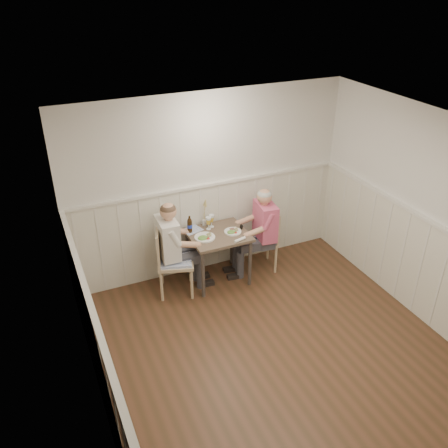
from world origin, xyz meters
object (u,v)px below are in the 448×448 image
at_px(chair_left, 171,258).
at_px(grass_vase, 204,214).
at_px(diner_cream, 172,254).
at_px(beer_bottle, 190,225).
at_px(dining_table, 218,241).
at_px(chair_right, 264,237).
at_px(man_in_pink, 262,237).

bearing_deg(chair_left, grass_vase, 26.17).
distance_m(diner_cream, beer_bottle, 0.47).
xyz_separation_m(dining_table, beer_bottle, (-0.34, 0.19, 0.22)).
relative_size(chair_right, man_in_pink, 0.72).
distance_m(dining_table, diner_cream, 0.67).
height_order(chair_right, beer_bottle, beer_bottle).
height_order(chair_left, grass_vase, grass_vase).
relative_size(dining_table, chair_left, 0.80).
height_order(dining_table, grass_vase, grass_vase).
distance_m(dining_table, grass_vase, 0.43).
xyz_separation_m(dining_table, grass_vase, (-0.09, 0.29, 0.30)).
height_order(dining_table, chair_right, chair_right).
relative_size(chair_right, diner_cream, 0.70).
bearing_deg(beer_bottle, chair_left, -150.78).
bearing_deg(grass_vase, diner_cream, -155.45).
xyz_separation_m(dining_table, diner_cream, (-0.66, 0.03, -0.07)).
height_order(beer_bottle, grass_vase, grass_vase).
xyz_separation_m(chair_right, beer_bottle, (-1.07, 0.17, 0.35)).
bearing_deg(beer_bottle, dining_table, -29.85).
relative_size(dining_table, grass_vase, 1.89).
distance_m(chair_left, beer_bottle, 0.52).
bearing_deg(dining_table, chair_right, 1.91).
bearing_deg(beer_bottle, man_in_pink, -12.71).
relative_size(diner_cream, grass_vase, 3.22).
xyz_separation_m(man_in_pink, diner_cream, (-1.33, 0.06, 0.01)).
xyz_separation_m(beer_bottle, grass_vase, (0.24, 0.10, 0.08)).
xyz_separation_m(dining_table, chair_left, (-0.69, -0.01, -0.10)).
height_order(chair_right, chair_left, chair_left).
height_order(dining_table, man_in_pink, man_in_pink).
relative_size(chair_left, grass_vase, 2.36).
xyz_separation_m(dining_table, chair_right, (0.73, 0.02, -0.13)).
distance_m(chair_left, grass_vase, 0.78).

